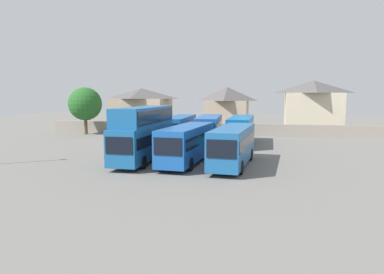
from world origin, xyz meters
The scene contains 12 objects.
ground centered at (0.00, 18.00, 0.00)m, with size 140.00×140.00×0.00m, color slate.
depot_boundary_wall centered at (0.00, 23.63, 0.90)m, with size 56.00×0.50×1.80m, color gray.
bus_1 centered at (-3.95, 0.42, 2.79)m, with size 2.62×10.96×4.95m.
bus_2 centered at (0.17, 0.32, 1.90)m, with size 3.17×10.67×3.32m.
bus_3 centered at (4.27, -0.25, 1.90)m, with size 3.11×10.44×3.33m.
bus_4 centered at (-3.94, 13.86, 1.92)m, with size 2.91×11.29×3.35m.
bus_5 centered at (-0.13, 13.62, 1.96)m, with size 3.39×11.24×3.42m.
bus_6 centered at (3.84, 13.70, 1.94)m, with size 2.62×11.24×3.39m.
house_terrace_left centered at (-15.21, 30.67, 3.70)m, with size 9.76×8.14×7.26m.
house_terrace_centre centered at (-0.10, 32.27, 3.81)m, with size 7.42×7.14×7.45m.
house_terrace_right centered at (14.08, 31.79, 4.30)m, with size 9.22×8.09×8.44m.
tree_left_of_lot centered at (-20.73, 20.63, 4.68)m, with size 5.11×5.11×7.25m.
Camera 1 is at (7.32, -30.76, 6.00)m, focal length 33.93 mm.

